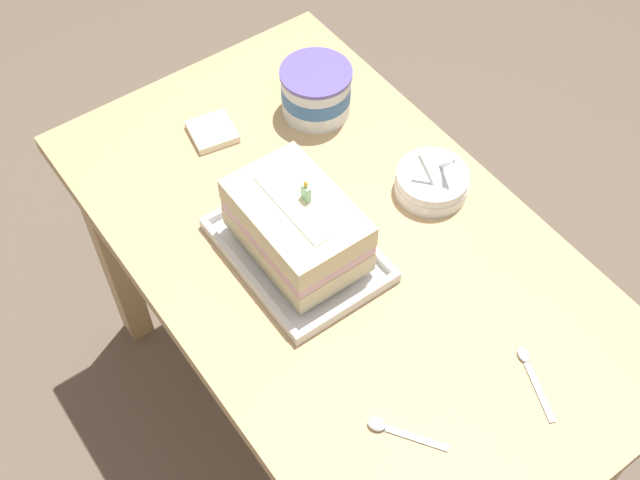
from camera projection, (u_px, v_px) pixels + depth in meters
name	position (u px, v px, depth m)	size (l,w,h in m)	color
ground_plane	(336.00, 416.00, 2.05)	(8.00, 8.00, 0.00)	#6B5B4C
dining_table	(341.00, 281.00, 1.56)	(1.15, 0.67, 0.72)	tan
foil_tray	(298.00, 251.00, 1.45)	(0.31, 0.22, 0.02)	silver
birthday_cake	(297.00, 225.00, 1.39)	(0.24, 0.16, 0.16)	beige
bowl_stack	(432.00, 182.00, 1.53)	(0.14, 0.14, 0.11)	white
ice_cream_tub	(316.00, 91.00, 1.63)	(0.14, 0.14, 0.10)	white
serving_spoon_near_tray	(530.00, 370.00, 1.32)	(0.13, 0.06, 0.01)	silver
serving_spoon_by_bowls	(388.00, 428.00, 1.26)	(0.12, 0.09, 0.01)	silver
napkin_pile	(212.00, 132.00, 1.62)	(0.10, 0.10, 0.02)	silver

